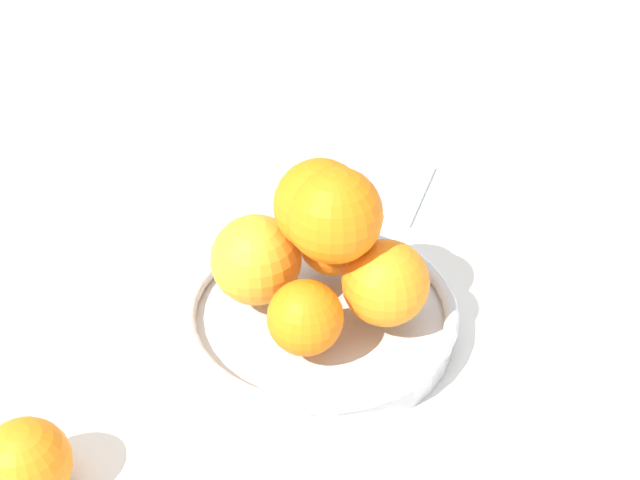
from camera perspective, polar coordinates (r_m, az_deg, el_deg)
ground_plane at (r=0.82m, az=-0.00°, el=-5.91°), size 4.00×4.00×0.00m
fruit_bowl at (r=0.81m, az=-0.00°, el=-5.00°), size 0.25×0.25×0.03m
orange_pile at (r=0.76m, az=0.09°, el=-0.42°), size 0.17×0.16×0.14m
stray_orange at (r=0.71m, az=-18.26°, el=-13.47°), size 0.07×0.07×0.07m
napkin_folded at (r=1.01m, az=3.20°, el=3.54°), size 0.17×0.17×0.01m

